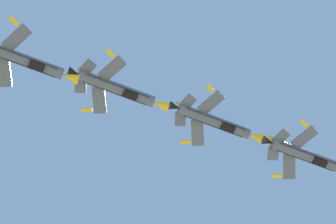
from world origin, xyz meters
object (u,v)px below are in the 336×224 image
fighter_jet_lead (308,156)px  fighter_jet_left_wing (216,122)px  fighter_jet_left_outer (24,60)px  fighter_jet_right_wing (118,89)px

fighter_jet_lead → fighter_jet_left_wing: size_ratio=1.00×
fighter_jet_left_outer → fighter_jet_right_wing: bearing=92.7°
fighter_jet_right_wing → fighter_jet_left_outer: fighter_jet_right_wing is taller
fighter_jet_lead → fighter_jet_left_outer: size_ratio=1.00×
fighter_jet_left_wing → fighter_jet_left_outer: 30.78m
fighter_jet_right_wing → fighter_jet_left_outer: size_ratio=1.00×
fighter_jet_right_wing → fighter_jet_lead: bearing=86.4°
fighter_jet_lead → fighter_jet_right_wing: 31.28m
fighter_jet_left_wing → fighter_jet_right_wing: 16.24m
fighter_jet_left_wing → fighter_jet_left_outer: (-27.17, -14.15, -2.94)m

